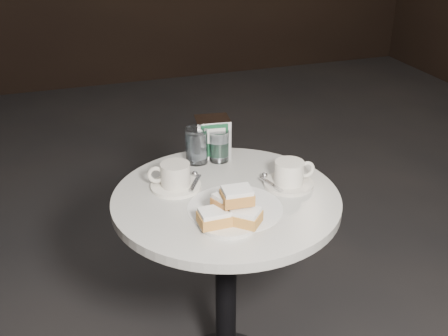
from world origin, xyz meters
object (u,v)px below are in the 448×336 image
at_px(beignet_plate, 231,211).
at_px(napkin_dispenser, 212,136).
at_px(water_glass_left, 197,146).
at_px(water_glass_right, 219,146).
at_px(coffee_cup_left, 175,177).
at_px(coffee_cup_right, 289,175).
at_px(cafe_table, 226,249).

relative_size(beignet_plate, napkin_dispenser, 1.57).
bearing_deg(water_glass_left, napkin_dispenser, 30.07).
bearing_deg(water_glass_right, coffee_cup_left, -143.28).
distance_m(coffee_cup_left, water_glass_left, 0.20).
bearing_deg(water_glass_left, beignet_plate, -93.06).
relative_size(coffee_cup_right, napkin_dispenser, 1.24).
bearing_deg(napkin_dispenser, water_glass_left, -142.05).
xyz_separation_m(cafe_table, water_glass_right, (0.06, 0.24, 0.25)).
xyz_separation_m(coffee_cup_left, water_glass_left, (0.12, 0.16, 0.02)).
bearing_deg(cafe_table, coffee_cup_right, 0.15).
distance_m(beignet_plate, napkin_dispenser, 0.46).
distance_m(coffee_cup_left, coffee_cup_right, 0.36).
bearing_deg(coffee_cup_right, water_glass_left, 132.58).
bearing_deg(water_glass_right, cafe_table, -103.25).
relative_size(cafe_table, water_glass_left, 6.08).
xyz_separation_m(cafe_table, water_glass_left, (-0.02, 0.26, 0.26)).
bearing_deg(cafe_table, napkin_dispenser, 80.24).
xyz_separation_m(beignet_plate, coffee_cup_right, (0.25, 0.16, -0.01)).
bearing_deg(coffee_cup_right, napkin_dispenser, 119.11).
bearing_deg(coffee_cup_right, beignet_plate, -147.28).
bearing_deg(coffee_cup_left, beignet_plate, -54.51).
height_order(coffee_cup_right, water_glass_left, water_glass_left).
bearing_deg(beignet_plate, water_glass_right, 76.27).
xyz_separation_m(coffee_cup_right, napkin_dispenser, (-0.16, 0.30, 0.03)).
xyz_separation_m(coffee_cup_left, napkin_dispenser, (0.18, 0.20, 0.03)).
bearing_deg(napkin_dispenser, water_glass_right, -75.40).
relative_size(cafe_table, coffee_cup_right, 4.45).
distance_m(coffee_cup_right, water_glass_right, 0.29).
xyz_separation_m(coffee_cup_left, coffee_cup_right, (0.34, -0.10, -0.00)).
xyz_separation_m(coffee_cup_right, water_glass_left, (-0.23, 0.26, 0.02)).
height_order(coffee_cup_left, water_glass_right, water_glass_right).
height_order(water_glass_right, napkin_dispenser, napkin_dispenser).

